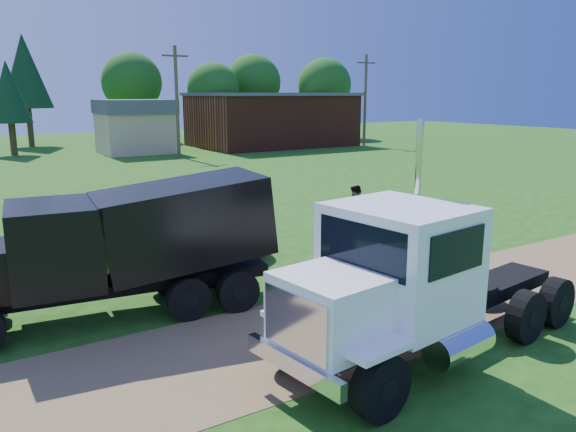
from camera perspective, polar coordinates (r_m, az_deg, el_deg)
ground at (r=15.78m, az=16.71°, el=-7.64°), size 140.00×140.00×0.00m
dirt_track at (r=15.78m, az=16.71°, el=-7.62°), size 120.00×4.20×0.01m
white_semi_tractor at (r=11.15m, az=11.52°, el=-6.90°), size 8.04×3.50×4.76m
black_dump_truck at (r=13.89m, az=-16.09°, el=-2.49°), size 7.75×3.14×3.30m
orange_pickup at (r=18.09m, az=-10.11°, el=-2.33°), size 5.46×2.95×1.45m
spectator_b at (r=21.22m, az=6.79°, el=0.57°), size 1.17×1.13×1.90m
brick_building at (r=57.70m, az=-1.67°, el=9.80°), size 15.40×10.40×5.30m
tan_shed at (r=51.99m, az=-15.22°, el=8.83°), size 6.20×5.40×4.70m
utility_poles at (r=47.86m, az=-11.22°, el=11.50°), size 42.20×0.28×9.00m
tree_row at (r=61.41m, az=-18.96°, el=12.93°), size 58.33×13.97×10.95m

